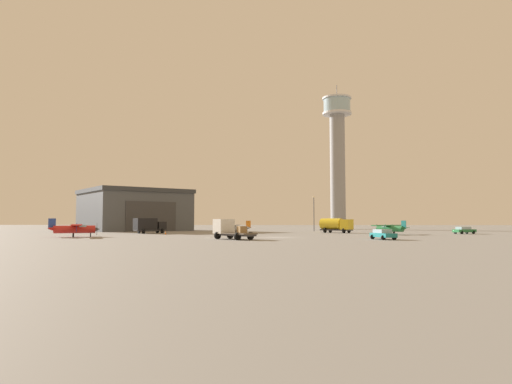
{
  "coord_description": "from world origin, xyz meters",
  "views": [
    {
      "loc": [
        0.37,
        -68.1,
        2.51
      ],
      "look_at": [
        -4.46,
        21.57,
        8.32
      ],
      "focal_mm": 31.33,
      "sensor_mm": 36.0,
      "label": 1
    }
  ],
  "objects_px": {
    "truck_fuel_tanker_yellow": "(336,225)",
    "truck_box_black": "(149,225)",
    "airplane_red": "(74,228)",
    "traffic_cone_near_left": "(165,233)",
    "control_tower": "(337,150)",
    "truck_flatbed_white": "(229,229)",
    "airplane_silver": "(235,228)",
    "car_green": "(464,230)",
    "airplane_green": "(390,228)",
    "light_post_west": "(314,210)",
    "car_teal": "(383,234)"
  },
  "relations": [
    {
      "from": "light_post_west",
      "to": "traffic_cone_near_left",
      "type": "distance_m",
      "value": 40.58
    },
    {
      "from": "airplane_green",
      "to": "truck_flatbed_white",
      "type": "relative_size",
      "value": 1.07
    },
    {
      "from": "truck_fuel_tanker_yellow",
      "to": "control_tower",
      "type": "bearing_deg",
      "value": 118.95
    },
    {
      "from": "airplane_silver",
      "to": "traffic_cone_near_left",
      "type": "relative_size",
      "value": 13.03
    },
    {
      "from": "car_teal",
      "to": "traffic_cone_near_left",
      "type": "bearing_deg",
      "value": -135.84
    },
    {
      "from": "airplane_silver",
      "to": "truck_box_black",
      "type": "bearing_deg",
      "value": 6.67
    },
    {
      "from": "truck_fuel_tanker_yellow",
      "to": "light_post_west",
      "type": "bearing_deg",
      "value": 140.03
    },
    {
      "from": "car_green",
      "to": "airplane_silver",
      "type": "bearing_deg",
      "value": 155.57
    },
    {
      "from": "airplane_red",
      "to": "truck_fuel_tanker_yellow",
      "type": "distance_m",
      "value": 50.8
    },
    {
      "from": "control_tower",
      "to": "car_teal",
      "type": "relative_size",
      "value": 9.44
    },
    {
      "from": "airplane_silver",
      "to": "airplane_red",
      "type": "height_order",
      "value": "airplane_red"
    },
    {
      "from": "truck_flatbed_white",
      "to": "truck_fuel_tanker_yellow",
      "type": "relative_size",
      "value": 1.01
    },
    {
      "from": "control_tower",
      "to": "traffic_cone_near_left",
      "type": "relative_size",
      "value": 67.6
    },
    {
      "from": "airplane_green",
      "to": "truck_flatbed_white",
      "type": "height_order",
      "value": "truck_flatbed_white"
    },
    {
      "from": "control_tower",
      "to": "truck_flatbed_white",
      "type": "xyz_separation_m",
      "value": [
        -24.74,
        -76.23,
        -23.1
      ]
    },
    {
      "from": "truck_box_black",
      "to": "car_teal",
      "type": "distance_m",
      "value": 48.56
    },
    {
      "from": "airplane_silver",
      "to": "truck_box_black",
      "type": "distance_m",
      "value": 17.27
    },
    {
      "from": "control_tower",
      "to": "truck_box_black",
      "type": "relative_size",
      "value": 7.21
    },
    {
      "from": "control_tower",
      "to": "car_green",
      "type": "height_order",
      "value": "control_tower"
    },
    {
      "from": "airplane_green",
      "to": "truck_flatbed_white",
      "type": "distance_m",
      "value": 35.29
    },
    {
      "from": "car_green",
      "to": "control_tower",
      "type": "bearing_deg",
      "value": 85.87
    },
    {
      "from": "airplane_silver",
      "to": "airplane_red",
      "type": "xyz_separation_m",
      "value": [
        -23.03,
        -20.45,
        0.16
      ]
    },
    {
      "from": "control_tower",
      "to": "airplane_green",
      "type": "height_order",
      "value": "control_tower"
    },
    {
      "from": "airplane_silver",
      "to": "light_post_west",
      "type": "bearing_deg",
      "value": -124.25
    },
    {
      "from": "truck_box_black",
      "to": "car_green",
      "type": "height_order",
      "value": "truck_box_black"
    },
    {
      "from": "airplane_red",
      "to": "car_green",
      "type": "bearing_deg",
      "value": -6.96
    },
    {
      "from": "truck_fuel_tanker_yellow",
      "to": "truck_box_black",
      "type": "xyz_separation_m",
      "value": [
        -37.92,
        -5.57,
        -0.05
      ]
    },
    {
      "from": "truck_fuel_tanker_yellow",
      "to": "traffic_cone_near_left",
      "type": "bearing_deg",
      "value": -121.16
    },
    {
      "from": "car_teal",
      "to": "light_post_west",
      "type": "xyz_separation_m",
      "value": [
        -5.63,
        47.61,
        4.35
      ]
    },
    {
      "from": "truck_box_black",
      "to": "light_post_west",
      "type": "xyz_separation_m",
      "value": [
        34.51,
        20.3,
        3.43
      ]
    },
    {
      "from": "truck_flatbed_white",
      "to": "control_tower",
      "type": "bearing_deg",
      "value": -59.78
    },
    {
      "from": "airplane_silver",
      "to": "truck_box_black",
      "type": "relative_size",
      "value": 1.39
    },
    {
      "from": "car_teal",
      "to": "light_post_west",
      "type": "bearing_deg",
      "value": 170.56
    },
    {
      "from": "car_green",
      "to": "light_post_west",
      "type": "xyz_separation_m",
      "value": [
        -27.14,
        20.67,
        4.35
      ]
    },
    {
      "from": "airplane_silver",
      "to": "car_green",
      "type": "relative_size",
      "value": 1.83
    },
    {
      "from": "control_tower",
      "to": "truck_flatbed_white",
      "type": "relative_size",
      "value": 6.47
    },
    {
      "from": "truck_flatbed_white",
      "to": "traffic_cone_near_left",
      "type": "distance_m",
      "value": 24.26
    },
    {
      "from": "airplane_green",
      "to": "control_tower",
      "type": "bearing_deg",
      "value": -38.34
    },
    {
      "from": "truck_fuel_tanker_yellow",
      "to": "traffic_cone_near_left",
      "type": "xyz_separation_m",
      "value": [
        -32.59,
        -13.07,
        -1.39
      ]
    },
    {
      "from": "truck_flatbed_white",
      "to": "light_post_west",
      "type": "bearing_deg",
      "value": -59.52
    },
    {
      "from": "airplane_red",
      "to": "traffic_cone_near_left",
      "type": "distance_m",
      "value": 17.01
    },
    {
      "from": "airplane_red",
      "to": "traffic_cone_near_left",
      "type": "bearing_deg",
      "value": 25.67
    },
    {
      "from": "truck_box_black",
      "to": "car_green",
      "type": "bearing_deg",
      "value": -42.71
    },
    {
      "from": "car_green",
      "to": "traffic_cone_near_left",
      "type": "height_order",
      "value": "car_green"
    },
    {
      "from": "control_tower",
      "to": "car_teal",
      "type": "distance_m",
      "value": 79.93
    },
    {
      "from": "airplane_silver",
      "to": "truck_fuel_tanker_yellow",
      "type": "relative_size",
      "value": 1.25
    },
    {
      "from": "airplane_red",
      "to": "control_tower",
      "type": "bearing_deg",
      "value": 30.83
    },
    {
      "from": "airplane_silver",
      "to": "control_tower",
      "type": "bearing_deg",
      "value": -112.47
    },
    {
      "from": "airplane_green",
      "to": "truck_box_black",
      "type": "bearing_deg",
      "value": 42.92
    },
    {
      "from": "airplane_silver",
      "to": "truck_fuel_tanker_yellow",
      "type": "height_order",
      "value": "truck_fuel_tanker_yellow"
    }
  ]
}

